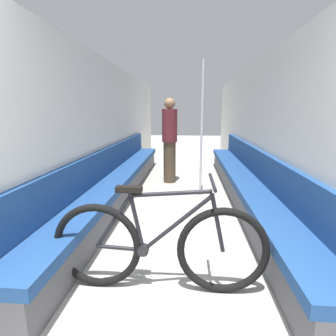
# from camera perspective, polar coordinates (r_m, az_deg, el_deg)

# --- Properties ---
(wall_left) EXTENTS (0.10, 10.23, 2.25)m
(wall_left) POSITION_cam_1_polar(r_m,az_deg,el_deg) (4.47, -13.97, 8.12)
(wall_left) COLOR silver
(wall_left) RESTS_ON ground
(wall_right) EXTENTS (0.10, 10.23, 2.25)m
(wall_right) POSITION_cam_1_polar(r_m,az_deg,el_deg) (4.40, 20.09, 7.68)
(wall_right) COLOR silver
(wall_right) RESTS_ON ground
(bench_seat_row_left) EXTENTS (0.46, 5.77, 0.84)m
(bench_seat_row_left) POSITION_cam_1_polar(r_m,az_deg,el_deg) (4.44, -10.78, -2.87)
(bench_seat_row_left) COLOR #4C4C51
(bench_seat_row_left) RESTS_ON ground
(bench_seat_row_right) EXTENTS (0.46, 5.77, 0.84)m
(bench_seat_row_right) POSITION_cam_1_polar(r_m,az_deg,el_deg) (4.38, 16.48, -3.37)
(bench_seat_row_right) COLOR #4C4C51
(bench_seat_row_right) RESTS_ON ground
(bicycle) EXTENTS (1.72, 0.46, 0.93)m
(bicycle) POSITION_cam_1_polar(r_m,az_deg,el_deg) (2.16, -2.05, -16.68)
(bicycle) COLOR black
(bicycle) RESTS_ON ground
(grab_pole_near) EXTENTS (0.08, 0.08, 2.23)m
(grab_pole_near) POSITION_cam_1_polar(r_m,az_deg,el_deg) (4.41, 7.32, 7.83)
(grab_pole_near) COLOR gray
(grab_pole_near) RESTS_ON ground
(passenger_standing) EXTENTS (0.30, 0.30, 1.67)m
(passenger_standing) POSITION_cam_1_polar(r_m,az_deg,el_deg) (5.23, 0.35, 6.16)
(passenger_standing) COLOR #473828
(passenger_standing) RESTS_ON ground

